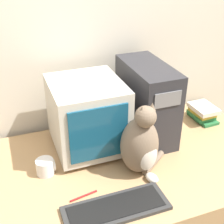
{
  "coord_description": "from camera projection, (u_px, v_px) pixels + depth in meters",
  "views": [
    {
      "loc": [
        -0.5,
        -0.76,
        1.79
      ],
      "look_at": [
        -0.02,
        0.51,
        1.03
      ],
      "focal_mm": 50.0,
      "sensor_mm": 36.0,
      "label": 1
    }
  ],
  "objects": [
    {
      "name": "wall_back",
      "position": [
        89.0,
        43.0,
        1.84
      ],
      "size": [
        7.0,
        0.05,
        2.5
      ],
      "color": "beige",
      "rests_on": "ground_plane"
    },
    {
      "name": "desk",
      "position": [
        119.0,
        213.0,
        1.84
      ],
      "size": [
        1.7,
        0.91,
        0.75
      ],
      "color": "tan",
      "rests_on": "ground_plane"
    },
    {
      "name": "crt_monitor",
      "position": [
        87.0,
        115.0,
        1.68
      ],
      "size": [
        0.37,
        0.42,
        0.4
      ],
      "color": "beige",
      "rests_on": "desk"
    },
    {
      "name": "computer_tower",
      "position": [
        146.0,
        101.0,
        1.79
      ],
      "size": [
        0.21,
        0.46,
        0.44
      ],
      "color": "#28282D",
      "rests_on": "desk"
    },
    {
      "name": "keyboard",
      "position": [
        116.0,
        208.0,
        1.36
      ],
      "size": [
        0.47,
        0.17,
        0.02
      ],
      "color": "#2D2D2D",
      "rests_on": "desk"
    },
    {
      "name": "cat",
      "position": [
        141.0,
        144.0,
        1.52
      ],
      "size": [
        0.29,
        0.26,
        0.39
      ],
      "rotation": [
        0.0,
        0.0,
        0.25
      ],
      "color": "#7A6651",
      "rests_on": "desk"
    },
    {
      "name": "book_stack",
      "position": [
        203.0,
        112.0,
        2.02
      ],
      "size": [
        0.14,
        0.2,
        0.1
      ],
      "color": "#28703D",
      "rests_on": "desk"
    },
    {
      "name": "pen",
      "position": [
        84.0,
        196.0,
        1.44
      ],
      "size": [
        0.14,
        0.03,
        0.01
      ],
      "color": "maroon",
      "rests_on": "desk"
    },
    {
      "name": "mug",
      "position": [
        46.0,
        167.0,
        1.56
      ],
      "size": [
        0.1,
        0.09,
        0.08
      ],
      "color": "white",
      "rests_on": "desk"
    }
  ]
}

